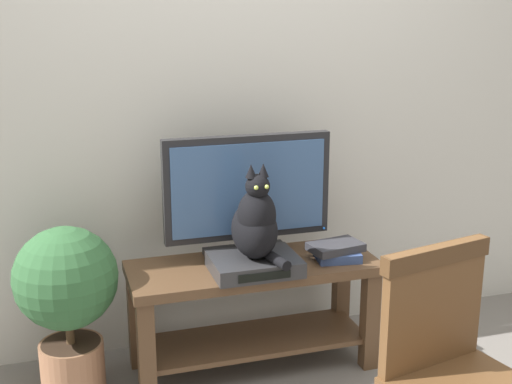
{
  "coord_description": "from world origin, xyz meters",
  "views": [
    {
      "loc": [
        -0.83,
        -2.21,
        1.63
      ],
      "look_at": [
        -0.0,
        0.46,
        0.86
      ],
      "focal_mm": 47.75,
      "sensor_mm": 36.0,
      "label": 1
    }
  ],
  "objects_px": {
    "cat": "(256,223)",
    "book_stack": "(337,251)",
    "tv": "(247,195)",
    "wooden_chair": "(455,368)",
    "tv_stand": "(253,297)",
    "potted_plant": "(67,295)",
    "media_box": "(254,264)"
  },
  "relations": [
    {
      "from": "tv",
      "to": "book_stack",
      "type": "height_order",
      "value": "tv"
    },
    {
      "from": "media_box",
      "to": "wooden_chair",
      "type": "relative_size",
      "value": 0.42
    },
    {
      "from": "wooden_chair",
      "to": "potted_plant",
      "type": "bearing_deg",
      "value": 135.47
    },
    {
      "from": "cat",
      "to": "media_box",
      "type": "bearing_deg",
      "value": 94.69
    },
    {
      "from": "tv_stand",
      "to": "tv",
      "type": "bearing_deg",
      "value": 89.98
    },
    {
      "from": "media_box",
      "to": "wooden_chair",
      "type": "bearing_deg",
      "value": -71.13
    },
    {
      "from": "tv",
      "to": "wooden_chair",
      "type": "height_order",
      "value": "tv"
    },
    {
      "from": "wooden_chair",
      "to": "book_stack",
      "type": "height_order",
      "value": "wooden_chair"
    },
    {
      "from": "tv",
      "to": "wooden_chair",
      "type": "bearing_deg",
      "value": -74.74
    },
    {
      "from": "media_box",
      "to": "tv",
      "type": "bearing_deg",
      "value": 83.66
    },
    {
      "from": "cat",
      "to": "book_stack",
      "type": "height_order",
      "value": "cat"
    },
    {
      "from": "media_box",
      "to": "potted_plant",
      "type": "relative_size",
      "value": 0.5
    },
    {
      "from": "tv",
      "to": "cat",
      "type": "height_order",
      "value": "tv"
    },
    {
      "from": "tv",
      "to": "media_box",
      "type": "height_order",
      "value": "tv"
    },
    {
      "from": "book_stack",
      "to": "potted_plant",
      "type": "xyz_separation_m",
      "value": [
        -1.18,
        0.07,
        -0.09
      ]
    },
    {
      "from": "cat",
      "to": "tv_stand",
      "type": "bearing_deg",
      "value": 79.93
    },
    {
      "from": "tv_stand",
      "to": "cat",
      "type": "distance_m",
      "value": 0.4
    },
    {
      "from": "tv",
      "to": "media_box",
      "type": "xyz_separation_m",
      "value": [
        -0.02,
        -0.18,
        -0.26
      ]
    },
    {
      "from": "tv",
      "to": "wooden_chair",
      "type": "relative_size",
      "value": 0.84
    },
    {
      "from": "tv",
      "to": "tv_stand",
      "type": "bearing_deg",
      "value": -90.02
    },
    {
      "from": "tv_stand",
      "to": "media_box",
      "type": "xyz_separation_m",
      "value": [
        -0.02,
        -0.09,
        0.19
      ]
    },
    {
      "from": "tv_stand",
      "to": "potted_plant",
      "type": "height_order",
      "value": "potted_plant"
    },
    {
      "from": "cat",
      "to": "book_stack",
      "type": "relative_size",
      "value": 1.64
    },
    {
      "from": "tv_stand",
      "to": "tv",
      "type": "distance_m",
      "value": 0.47
    },
    {
      "from": "potted_plant",
      "to": "book_stack",
      "type": "bearing_deg",
      "value": -3.59
    },
    {
      "from": "potted_plant",
      "to": "cat",
      "type": "bearing_deg",
      "value": -8.64
    },
    {
      "from": "book_stack",
      "to": "potted_plant",
      "type": "bearing_deg",
      "value": 176.41
    },
    {
      "from": "tv_stand",
      "to": "book_stack",
      "type": "bearing_deg",
      "value": -9.15
    },
    {
      "from": "tv_stand",
      "to": "cat",
      "type": "xyz_separation_m",
      "value": [
        -0.02,
        -0.11,
        0.38
      ]
    },
    {
      "from": "wooden_chair",
      "to": "cat",
      "type": "bearing_deg",
      "value": 109.06
    },
    {
      "from": "media_box",
      "to": "book_stack",
      "type": "height_order",
      "value": "book_stack"
    },
    {
      "from": "tv_stand",
      "to": "media_box",
      "type": "bearing_deg",
      "value": -102.29
    }
  ]
}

